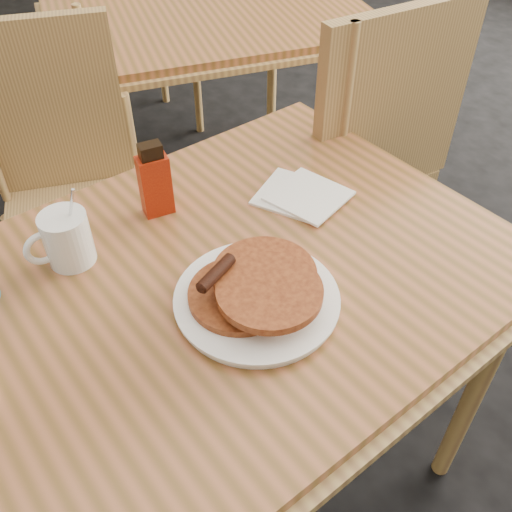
{
  "coord_description": "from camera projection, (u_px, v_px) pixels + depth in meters",
  "views": [
    {
      "loc": [
        -0.39,
        -0.57,
        1.5
      ],
      "look_at": [
        0.02,
        0.03,
        0.81
      ],
      "focal_mm": 40.0,
      "sensor_mm": 36.0,
      "label": 1
    }
  ],
  "objects": [
    {
      "name": "chair_neighbor_near",
      "position": [
        357.0,
        141.0,
        1.64
      ],
      "size": [
        0.5,
        0.5,
        1.03
      ],
      "rotation": [
        0.0,
        0.0,
        -0.09
      ],
      "color": "tan",
      "rests_on": "floor"
    },
    {
      "name": "syrup_bottle",
      "position": [
        155.0,
        182.0,
        1.14
      ],
      "size": [
        0.07,
        0.05,
        0.16
      ],
      "rotation": [
        0.0,
        0.0,
        -0.15
      ],
      "color": "maroon",
      "rests_on": "main_table"
    },
    {
      "name": "napkin_stack",
      "position": [
        301.0,
        195.0,
        1.22
      ],
      "size": [
        0.21,
        0.22,
        0.01
      ],
      "rotation": [
        0.0,
        0.0,
        0.5
      ],
      "color": "white",
      "rests_on": "main_table"
    },
    {
      "name": "neighbor_table",
      "position": [
        212.0,
        27.0,
        2.03
      ],
      "size": [
        1.32,
        1.06,
        0.75
      ],
      "rotation": [
        0.0,
        0.0,
        -0.26
      ],
      "color": "#A6603A",
      "rests_on": "floor"
    },
    {
      "name": "coffee_mug",
      "position": [
        66.0,
        238.0,
        1.05
      ],
      "size": [
        0.13,
        0.09,
        0.16
      ],
      "rotation": [
        0.0,
        0.0,
        0.22
      ],
      "color": "white",
      "rests_on": "main_table"
    },
    {
      "name": "chair_main_far",
      "position": [
        66.0,
        172.0,
        1.58
      ],
      "size": [
        0.56,
        0.57,
        0.98
      ],
      "rotation": [
        0.0,
        0.0,
        -0.34
      ],
      "color": "tan",
      "rests_on": "floor"
    },
    {
      "name": "floor",
      "position": [
        255.0,
        486.0,
        1.53
      ],
      "size": [
        10.0,
        10.0,
        0.0
      ],
      "primitive_type": "plane",
      "color": "black",
      "rests_on": "ground"
    },
    {
      "name": "main_table",
      "position": [
        199.0,
        301.0,
        1.06
      ],
      "size": [
        1.3,
        0.93,
        0.75
      ],
      "rotation": [
        0.0,
        0.0,
        0.07
      ],
      "color": "#A6603A",
      "rests_on": "floor"
    },
    {
      "name": "pancake_plate",
      "position": [
        257.0,
        294.0,
        0.99
      ],
      "size": [
        0.29,
        0.29,
        0.09
      ],
      "rotation": [
        0.0,
        0.0,
        -0.03
      ],
      "color": "white",
      "rests_on": "main_table"
    }
  ]
}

